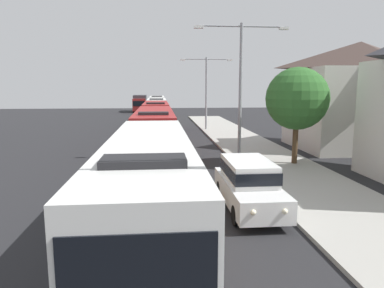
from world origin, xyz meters
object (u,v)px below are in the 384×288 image
at_px(bus_lead, 150,182).
at_px(white_suv, 249,183).
at_px(bus_fourth_in_line, 157,109).
at_px(bus_second_in_line, 155,130).
at_px(roadside_tree, 297,99).
at_px(bus_rear, 157,104).
at_px(bus_middle, 156,116).
at_px(streetlamp_far, 206,85).
at_px(box_truck_oncoming, 140,103).
at_px(streetlamp_mid, 241,77).

distance_m(bus_lead, white_suv, 4.22).
height_order(bus_lead, bus_fourth_in_line, same).
relative_size(bus_second_in_line, roadside_tree, 2.16).
distance_m(bus_rear, white_suv, 50.45).
relative_size(bus_second_in_line, bus_fourth_in_line, 1.00).
height_order(bus_fourth_in_line, roadside_tree, roadside_tree).
xyz_separation_m(bus_lead, roadside_tree, (8.35, 9.11, 2.28)).
bearing_deg(bus_lead, bus_middle, 90.00).
bearing_deg(streetlamp_far, bus_lead, -101.32).
relative_size(bus_rear, box_truck_oncoming, 1.41).
bearing_deg(streetlamp_mid, white_suv, -100.67).
height_order(bus_lead, roadside_tree, roadside_tree).
bearing_deg(box_truck_oncoming, streetlamp_mid, -79.34).
xyz_separation_m(bus_second_in_line, bus_rear, (-0.00, 38.72, -0.00)).
relative_size(bus_fourth_in_line, white_suv, 2.39).
bearing_deg(roadside_tree, bus_fourth_in_line, 105.78).
relative_size(streetlamp_mid, streetlamp_far, 1.09).
height_order(streetlamp_mid, streetlamp_far, streetlamp_mid).
bearing_deg(bus_rear, bus_fourth_in_line, -90.00).
height_order(bus_fourth_in_line, streetlamp_mid, streetlamp_mid).
bearing_deg(white_suv, bus_rear, 94.20).
bearing_deg(roadside_tree, bus_middle, 115.81).
xyz_separation_m(bus_second_in_line, roadside_tree, (8.35, -4.40, 2.28)).
bearing_deg(bus_second_in_line, bus_fourth_in_line, 90.00).
bearing_deg(bus_second_in_line, box_truck_oncoming, 94.33).
bearing_deg(bus_lead, white_suv, 27.53).
relative_size(box_truck_oncoming, roadside_tree, 1.31).
bearing_deg(box_truck_oncoming, bus_middle, -83.88).
height_order(bus_lead, streetlamp_mid, streetlamp_mid).
distance_m(bus_fourth_in_line, bus_rear, 13.59).
bearing_deg(bus_lead, roadside_tree, 47.51).
bearing_deg(bus_second_in_line, streetlamp_far, 68.13).
bearing_deg(streetlamp_far, streetlamp_mid, -90.00).
bearing_deg(bus_lead, box_truck_oncoming, 93.31).
distance_m(bus_middle, box_truck_oncoming, 30.98).
distance_m(bus_second_in_line, box_truck_oncoming, 43.78).
distance_m(bus_lead, bus_second_in_line, 13.52).
xyz_separation_m(bus_middle, bus_fourth_in_line, (0.00, 12.28, 0.00)).
xyz_separation_m(streetlamp_mid, streetlamp_far, (-0.00, 16.01, -0.40)).
xyz_separation_m(bus_lead, bus_second_in_line, (-0.00, 13.52, -0.00)).
xyz_separation_m(white_suv, streetlamp_mid, (1.70, 9.03, 4.21)).
height_order(bus_second_in_line, box_truck_oncoming, bus_second_in_line).
bearing_deg(streetlamp_mid, box_truck_oncoming, 100.66).
bearing_deg(roadside_tree, streetlamp_far, 99.38).
bearing_deg(bus_rear, bus_middle, -90.00).
bearing_deg(bus_fourth_in_line, streetlamp_far, -65.20).
height_order(bus_middle, white_suv, bus_middle).
relative_size(bus_fourth_in_line, box_truck_oncoming, 1.65).
bearing_deg(white_suv, bus_lead, -152.47).
relative_size(white_suv, roadside_tree, 0.90).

